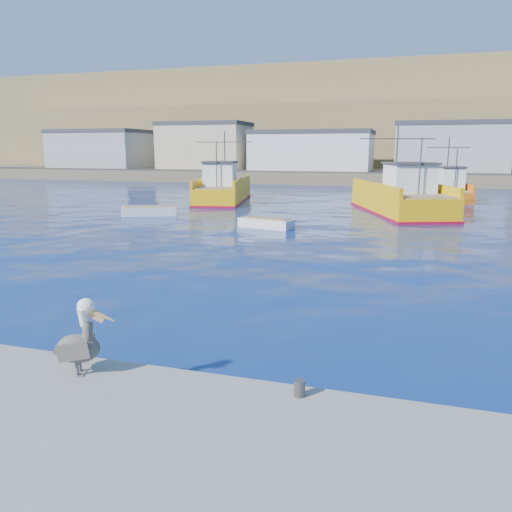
{
  "coord_description": "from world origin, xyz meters",
  "views": [
    {
      "loc": [
        4.63,
        -11.42,
        4.79
      ],
      "look_at": [
        -0.2,
        4.5,
        1.23
      ],
      "focal_mm": 35.0,
      "sensor_mm": 36.0,
      "label": 1
    }
  ],
  "objects_px": {
    "skiff_left": "(150,212)",
    "trawler_yellow_a": "(223,190)",
    "trawler_yellow_b": "(401,199)",
    "boat_orange": "(448,190)",
    "pelican": "(80,342)",
    "skiff_mid": "(266,224)"
  },
  "relations": [
    {
      "from": "boat_orange",
      "to": "skiff_left",
      "type": "xyz_separation_m",
      "value": [
        -21.97,
        -18.32,
        -0.72
      ]
    },
    {
      "from": "boat_orange",
      "to": "skiff_left",
      "type": "relative_size",
      "value": 1.9
    },
    {
      "from": "skiff_mid",
      "to": "pelican",
      "type": "xyz_separation_m",
      "value": [
        2.5,
        -22.08,
        0.91
      ]
    },
    {
      "from": "trawler_yellow_b",
      "to": "boat_orange",
      "type": "bearing_deg",
      "value": 69.94
    },
    {
      "from": "trawler_yellow_a",
      "to": "skiff_left",
      "type": "relative_size",
      "value": 2.91
    },
    {
      "from": "pelican",
      "to": "skiff_mid",
      "type": "bearing_deg",
      "value": 96.46
    },
    {
      "from": "trawler_yellow_a",
      "to": "boat_orange",
      "type": "height_order",
      "value": "trawler_yellow_a"
    },
    {
      "from": "boat_orange",
      "to": "skiff_mid",
      "type": "xyz_separation_m",
      "value": [
        -12.09,
        -21.53,
        -0.76
      ]
    },
    {
      "from": "trawler_yellow_a",
      "to": "skiff_left",
      "type": "distance_m",
      "value": 11.33
    },
    {
      "from": "trawler_yellow_a",
      "to": "skiff_mid",
      "type": "bearing_deg",
      "value": -60.06
    },
    {
      "from": "trawler_yellow_a",
      "to": "pelican",
      "type": "relative_size",
      "value": 8.03
    },
    {
      "from": "trawler_yellow_b",
      "to": "pelican",
      "type": "distance_m",
      "value": 32.6
    },
    {
      "from": "boat_orange",
      "to": "skiff_left",
      "type": "height_order",
      "value": "boat_orange"
    },
    {
      "from": "boat_orange",
      "to": "skiff_left",
      "type": "bearing_deg",
      "value": -140.17
    },
    {
      "from": "trawler_yellow_a",
      "to": "trawler_yellow_b",
      "type": "height_order",
      "value": "trawler_yellow_b"
    },
    {
      "from": "pelican",
      "to": "trawler_yellow_b",
      "type": "bearing_deg",
      "value": 80.46
    },
    {
      "from": "trawler_yellow_a",
      "to": "skiff_left",
      "type": "bearing_deg",
      "value": -98.12
    },
    {
      "from": "trawler_yellow_a",
      "to": "trawler_yellow_b",
      "type": "bearing_deg",
      "value": -14.93
    },
    {
      "from": "boat_orange",
      "to": "pelican",
      "type": "bearing_deg",
      "value": -102.4
    },
    {
      "from": "skiff_left",
      "to": "skiff_mid",
      "type": "bearing_deg",
      "value": -17.95
    },
    {
      "from": "trawler_yellow_a",
      "to": "boat_orange",
      "type": "bearing_deg",
      "value": 19.3
    },
    {
      "from": "skiff_left",
      "to": "trawler_yellow_a",
      "type": "bearing_deg",
      "value": 81.88
    }
  ]
}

